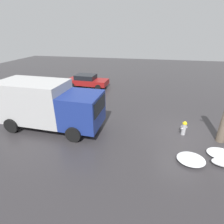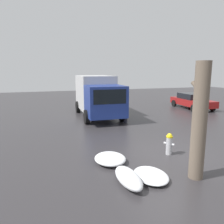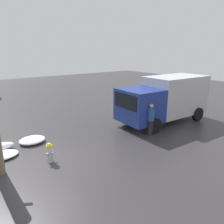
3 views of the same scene
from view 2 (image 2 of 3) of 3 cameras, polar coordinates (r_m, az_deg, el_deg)
ground_plane at (r=9.17m, az=14.58°, el=-10.65°), size 60.00×60.00×0.00m
fire_hydrant at (r=9.03m, az=14.72°, el=-8.00°), size 0.42×0.38×0.87m
tree_trunk at (r=7.02m, az=21.85°, el=-2.32°), size 0.67×0.44×3.57m
delivery_truck at (r=15.88m, az=-3.84°, el=4.49°), size 6.36×2.80×2.93m
pedestrian at (r=13.94m, az=3.55°, el=1.14°), size 0.39×0.39×1.80m
parked_car at (r=20.63m, az=20.20°, el=2.80°), size 4.44×2.23×1.33m
snow_pile_by_hydrant at (r=6.72m, az=4.29°, el=-16.75°), size 1.50×0.62×0.38m
snow_pile_curbside at (r=7.13m, az=10.10°, el=-15.98°), size 1.32×1.01×0.21m
snow_pile_by_tree at (r=8.11m, az=-0.49°, el=-12.08°), size 1.30×1.12×0.29m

